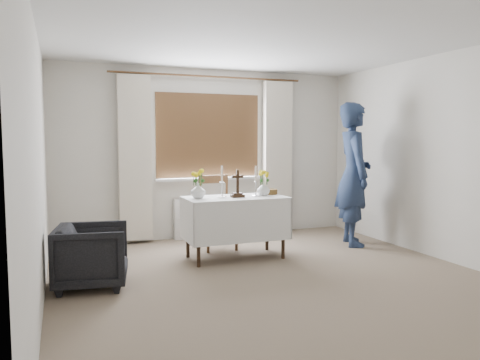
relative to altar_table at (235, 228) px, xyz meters
name	(u,v)px	position (x,y,z in m)	size (l,w,h in m)	color
ground	(281,283)	(0.08, -1.12, -0.38)	(5.00, 5.00, 0.00)	gray
altar_table	(235,228)	(0.00, 0.00, 0.00)	(1.24, 0.64, 0.76)	white
wooden_chair	(218,212)	(-0.04, 0.56, 0.11)	(0.45, 0.45, 0.99)	#503A1B
armchair	(92,256)	(-1.73, -0.55, -0.07)	(0.67, 0.69, 0.63)	black
person	(354,174)	(1.80, 0.12, 0.60)	(0.72, 0.47, 1.97)	navy
radiator	(210,217)	(0.08, 1.30, -0.08)	(1.10, 0.10, 0.60)	silver
wooden_cross	(238,184)	(0.02, -0.04, 0.55)	(0.16, 0.11, 0.34)	black
candlestick_left	(222,182)	(-0.17, 0.00, 0.57)	(0.11, 0.11, 0.39)	white
candlestick_right	(256,181)	(0.26, -0.04, 0.57)	(0.11, 0.11, 0.38)	white
flower_vase_left	(198,191)	(-0.46, 0.04, 0.47)	(0.18, 0.18, 0.18)	silver
flower_vase_right	(263,189)	(0.38, 0.00, 0.46)	(0.16, 0.16, 0.17)	silver
wicker_basket	(270,192)	(0.52, 0.10, 0.41)	(0.18, 0.18, 0.07)	brown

